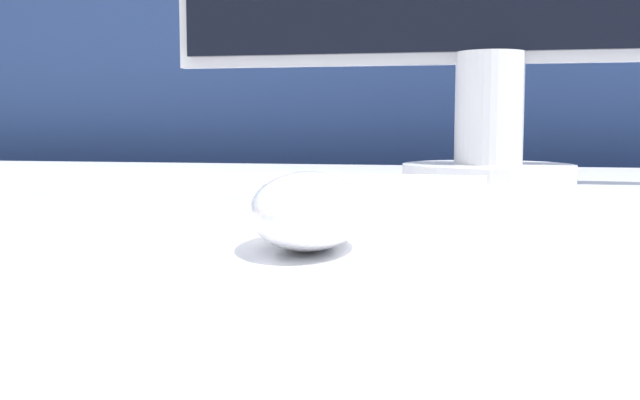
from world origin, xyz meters
TOP-DOWN VIEW (x-y plane):
  - partition_panel at (0.00, 0.67)m, footprint 5.00×0.03m
  - computer_mouse_near at (-0.05, -0.22)m, footprint 0.07×0.11m
  - keyboard at (-0.15, -0.06)m, footprint 0.40×0.14m

SIDE VIEW (x-z plane):
  - partition_panel at x=0.00m, z-range 0.00..1.22m
  - keyboard at x=-0.15m, z-range 0.73..0.76m
  - computer_mouse_near at x=-0.05m, z-range 0.73..0.77m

